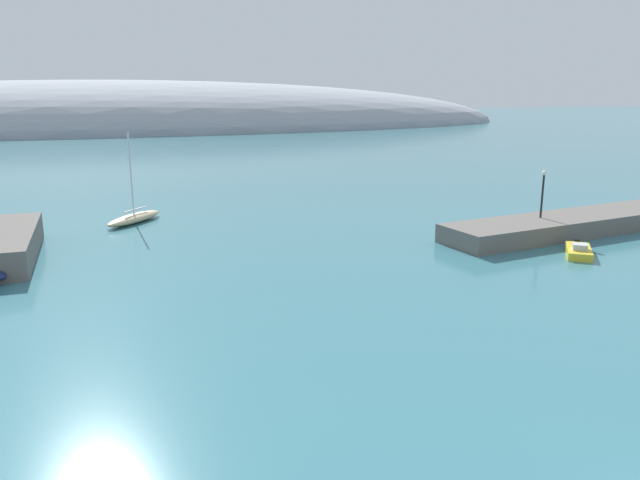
{
  "coord_description": "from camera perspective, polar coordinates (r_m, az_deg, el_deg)",
  "views": [
    {
      "loc": [
        -13.7,
        -9.28,
        11.3
      ],
      "look_at": [
        -1.51,
        24.61,
        2.42
      ],
      "focal_mm": 34.74,
      "sensor_mm": 36.0,
      "label": 1
    }
  ],
  "objects": [
    {
      "name": "breakwater_rocks",
      "position": [
        54.89,
        23.5,
        1.57
      ],
      "size": [
        27.64,
        8.19,
        1.41
      ],
      "primitive_type": "cube",
      "rotation": [
        0.0,
        0.0,
        0.13
      ],
      "color": "#66605B",
      "rests_on": "ground"
    },
    {
      "name": "distant_ridge",
      "position": [
        190.79,
        -18.6,
        9.75
      ],
      "size": [
        251.14,
        75.01,
        27.03
      ],
      "primitive_type": "ellipsoid",
      "color": "#999EA8",
      "rests_on": "ground"
    },
    {
      "name": "harbor_lamp_post",
      "position": [
        51.0,
        19.85,
        4.5
      ],
      "size": [
        0.36,
        0.36,
        3.69
      ],
      "color": "black",
      "rests_on": "breakwater_rocks"
    },
    {
      "name": "sailboat_sand_mid_mooring",
      "position": [
        55.56,
        -16.76,
        1.99
      ],
      "size": [
        5.66,
        6.05,
        7.66
      ],
      "rotation": [
        0.0,
        0.0,
        3.98
      ],
      "color": "#C6B284",
      "rests_on": "water"
    },
    {
      "name": "motorboat_yellow_foreground",
      "position": [
        46.39,
        22.73,
        -0.93
      ],
      "size": [
        3.49,
        3.85,
        0.94
      ],
      "rotation": [
        0.0,
        0.0,
        4.05
      ],
      "color": "yellow",
      "rests_on": "water"
    }
  ]
}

